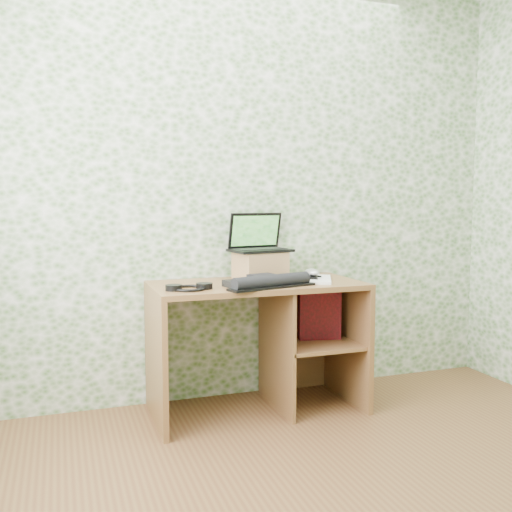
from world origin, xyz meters
name	(u,v)px	position (x,y,z in m)	size (l,w,h in m)	color
wall_back	(240,187)	(0.00, 1.75, 1.30)	(3.50, 3.50, 0.00)	silver
desk	(268,327)	(0.08, 1.47, 0.48)	(1.20, 0.60, 0.75)	brown
riser	(260,265)	(0.07, 1.58, 0.83)	(0.27, 0.23, 0.16)	#9D7146
laptop	(258,242)	(0.07, 1.62, 0.97)	(0.38, 0.30, 0.23)	black
keyboard	(268,282)	(0.01, 1.29, 0.78)	(0.53, 0.38, 0.07)	black
headphones	(189,288)	(-0.42, 1.31, 0.76)	(0.25, 0.19, 0.03)	black
notepad	(311,279)	(0.33, 1.42, 0.76)	(0.23, 0.33, 0.02)	silver
mouse	(312,275)	(0.33, 1.41, 0.79)	(0.08, 0.12, 0.04)	#BBBBBD
pen	(311,275)	(0.37, 1.50, 0.77)	(0.01, 0.01, 0.17)	black
red_box	(319,314)	(0.40, 1.44, 0.54)	(0.25, 0.08, 0.30)	maroon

